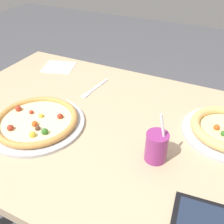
% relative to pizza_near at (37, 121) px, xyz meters
% --- Properties ---
extents(dining_table, '(1.34, 0.93, 0.75)m').
position_rel_pizza_near_xyz_m(dining_table, '(0.19, 0.13, -0.12)').
color(dining_table, tan).
rests_on(dining_table, ground).
extents(pizza_near, '(0.37, 0.37, 0.04)m').
position_rel_pizza_near_xyz_m(pizza_near, '(0.00, 0.00, 0.00)').
color(pizza_near, '#B7B7BC').
rests_on(pizza_near, dining_table).
extents(drink_cup_colored, '(0.07, 0.07, 0.18)m').
position_rel_pizza_near_xyz_m(drink_cup_colored, '(0.47, 0.03, 0.04)').
color(drink_cup_colored, '#8C2D72').
rests_on(drink_cup_colored, dining_table).
extents(paper_napkin, '(0.19, 0.18, 0.00)m').
position_rel_pizza_near_xyz_m(paper_napkin, '(-0.23, 0.46, -0.02)').
color(paper_napkin, white).
rests_on(paper_napkin, dining_table).
extents(fork, '(0.04, 0.20, 0.00)m').
position_rel_pizza_near_xyz_m(fork, '(0.06, 0.34, -0.02)').
color(fork, silver).
rests_on(fork, dining_table).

